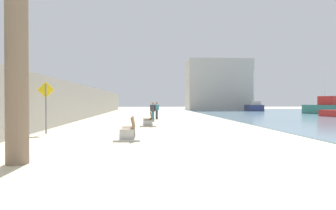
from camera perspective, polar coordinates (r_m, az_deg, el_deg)
ground_plane at (r=27.03m, az=-1.43°, el=-2.79°), size 120.00×120.00×0.00m
seawall at (r=27.67m, az=-17.14°, el=0.53°), size 0.80×64.00×3.16m
bench_near at (r=12.91m, az=-7.79°, el=-5.60°), size 1.12×2.11×0.98m
bench_far at (r=19.68m, az=-3.95°, el=-3.42°), size 1.15×2.12×0.98m
person_walking at (r=27.37m, az=-2.24°, el=-0.81°), size 0.44×0.36×1.60m
person_standing at (r=24.46m, az=-2.99°, el=-0.97°), size 0.50×0.29×1.61m
boat_far_right at (r=51.21m, az=16.60°, el=-0.37°), size 2.51×4.25×6.85m
boat_nearest at (r=52.23m, az=28.48°, el=-0.48°), size 4.19×5.17×6.99m
boat_mid_bay at (r=42.02m, az=28.40°, el=-0.42°), size 3.90×5.01×2.28m
pedestrian_sign at (r=16.13m, az=-22.93°, el=0.69°), size 0.85×0.08×2.67m
harbor_building at (r=56.70m, az=9.85°, el=3.89°), size 12.00×6.00×9.60m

